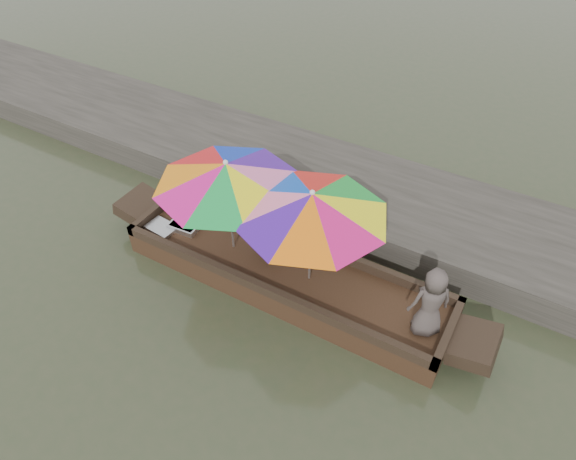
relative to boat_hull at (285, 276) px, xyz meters
The scene contains 11 objects.
water 0.17m from the boat_hull, ahead, with size 80.00×80.00×0.00m, color #323C26.
dock 2.20m from the boat_hull, 90.00° to the left, with size 22.00×2.20×0.50m, color #2D2B26.
boat_hull is the anchor object (origin of this frame).
cooking_pot 2.23m from the boat_hull, behind, with size 0.36×0.36×0.19m, color black.
tray_crayfish 1.80m from the boat_hull, behind, with size 0.47×0.32×0.09m, color silver.
tray_scallop 2.11m from the boat_hull, behind, with size 0.47×0.32×0.06m, color silver.
charcoal_grill 0.46m from the boat_hull, 149.05° to the left, with size 0.34×0.34×0.16m, color black.
supply_bag 0.52m from the boat_hull, 70.15° to the left, with size 0.28×0.22×0.26m, color silver.
vendor 2.21m from the boat_hull, ahead, with size 0.52×0.34×1.06m, color #4B413D.
umbrella_bow 1.30m from the boat_hull, behind, with size 2.03×2.03×1.55m, color pink, non-canonical shape.
umbrella_stern 1.03m from the boat_hull, ahead, with size 2.02×2.02×1.55m, color #FFF414, non-canonical shape.
Camera 1 is at (2.63, -4.44, 5.68)m, focal length 32.00 mm.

